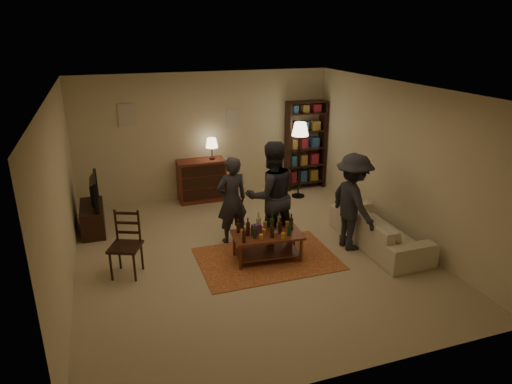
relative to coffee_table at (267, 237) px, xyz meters
name	(u,v)px	position (x,y,z in m)	size (l,w,h in m)	color
floor	(250,254)	(-0.20, 0.26, -0.40)	(6.00, 6.00, 0.00)	#C6B793
room_shell	(175,116)	(-0.85, 3.24, 1.41)	(6.00, 6.00, 6.00)	beige
rug	(267,259)	(0.01, 0.00, -0.40)	(2.20, 1.50, 0.01)	maroon
coffee_table	(267,237)	(0.00, 0.00, 0.00)	(1.15, 0.69, 0.79)	brown
dining_chair	(126,241)	(-2.15, 0.28, 0.13)	(0.58, 0.58, 1.01)	black
tv_stand	(92,212)	(-2.64, 2.06, -0.02)	(0.40, 1.00, 1.06)	black
dresser	(202,179)	(-0.39, 2.97, 0.07)	(1.00, 0.50, 1.36)	maroon
bookshelf	(305,144)	(2.05, 3.04, 0.63)	(0.90, 0.34, 2.02)	black
floor_lamp	(300,134)	(1.66, 2.50, 1.01)	(0.36, 0.36, 1.66)	black
sofa	(379,229)	(2.00, -0.14, -0.10)	(2.08, 0.81, 0.61)	beige
person_left	(232,200)	(-0.34, 0.83, 0.36)	(0.56, 0.37, 1.54)	#292931
person_right	(271,196)	(0.23, 0.43, 0.52)	(0.90, 0.70, 1.85)	#26262D
person_by_sofa	(353,202)	(1.50, -0.06, 0.42)	(1.07, 0.61, 1.65)	#25262D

